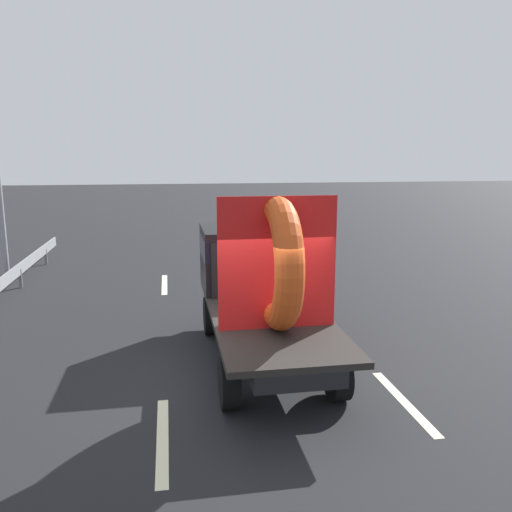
% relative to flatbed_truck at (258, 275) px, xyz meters
% --- Properties ---
extents(ground_plane, '(120.00, 120.00, 0.00)m').
position_rel_flatbed_truck_xyz_m(ground_plane, '(-0.35, -1.56, -1.50)').
color(ground_plane, black).
extents(flatbed_truck, '(2.02, 5.31, 3.16)m').
position_rel_flatbed_truck_xyz_m(flatbed_truck, '(0.00, 0.00, 0.00)').
color(flatbed_truck, black).
rests_on(flatbed_truck, ground_plane).
extents(distant_sedan, '(1.85, 4.32, 1.41)m').
position_rel_flatbed_truck_xyz_m(distant_sedan, '(3.71, 14.91, -0.75)').
color(distant_sedan, black).
rests_on(distant_sedan, ground_plane).
extents(guardrail, '(0.10, 13.09, 0.71)m').
position_rel_flatbed_truck_xyz_m(guardrail, '(-5.93, 4.21, -0.98)').
color(guardrail, gray).
rests_on(guardrail, ground_plane).
extents(lane_dash_left_near, '(0.16, 2.25, 0.01)m').
position_rel_flatbed_truck_xyz_m(lane_dash_left_near, '(-1.85, -3.04, -1.50)').
color(lane_dash_left_near, beige).
rests_on(lane_dash_left_near, ground_plane).
extents(lane_dash_left_far, '(0.16, 2.36, 0.01)m').
position_rel_flatbed_truck_xyz_m(lane_dash_left_far, '(-1.85, 5.54, -1.50)').
color(lane_dash_left_far, beige).
rests_on(lane_dash_left_far, ground_plane).
extents(lane_dash_right_near, '(0.16, 2.18, 0.01)m').
position_rel_flatbed_truck_xyz_m(lane_dash_right_near, '(1.85, -2.59, -1.50)').
color(lane_dash_right_near, beige).
rests_on(lane_dash_right_near, ground_plane).
extents(lane_dash_right_far, '(0.16, 2.55, 0.01)m').
position_rel_flatbed_truck_xyz_m(lane_dash_right_far, '(1.85, 4.88, -1.50)').
color(lane_dash_right_far, beige).
rests_on(lane_dash_right_far, ground_plane).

